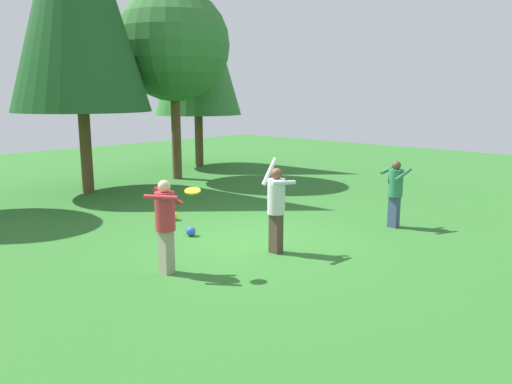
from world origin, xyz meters
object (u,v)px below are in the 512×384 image
at_px(ball_orange, 162,226).
at_px(tree_far_right, 197,36).
at_px(frisbee, 193,191).
at_px(ball_yellow, 174,216).
at_px(person_bystander, 395,188).
at_px(tree_right, 174,45).
at_px(ball_blue, 191,231).
at_px(person_thrower, 276,203).
at_px(person_catcher, 165,219).

distance_m(ball_orange, tree_far_right, 11.60).
relative_size(frisbee, tree_far_right, 0.04).
distance_m(ball_yellow, tree_far_right, 10.69).
distance_m(person_bystander, tree_right, 9.86).
bearing_deg(ball_orange, ball_blue, -71.91).
height_order(ball_blue, tree_far_right, tree_far_right).
distance_m(person_bystander, ball_blue, 4.75).
relative_size(person_thrower, tree_far_right, 0.21).
distance_m(person_bystander, ball_orange, 5.40).
relative_size(person_catcher, tree_right, 0.24).
bearing_deg(ball_blue, ball_yellow, 66.38).
bearing_deg(ball_blue, person_bystander, -37.45).
distance_m(ball_yellow, ball_blue, 1.51).
bearing_deg(person_bystander, person_thrower, -1.92).
bearing_deg(ball_blue, tree_far_right, 48.71).
height_order(person_bystander, ball_orange, person_bystander).
bearing_deg(ball_orange, tree_far_right, 45.01).
bearing_deg(ball_orange, person_bystander, -42.17).
height_order(ball_orange, ball_blue, ball_orange).
relative_size(ball_yellow, tree_right, 0.03).
relative_size(frisbee, ball_yellow, 1.82).
xyz_separation_m(ball_orange, tree_right, (4.71, 5.49, 4.58)).
xyz_separation_m(ball_yellow, tree_far_right, (6.48, 6.68, 5.26)).
distance_m(ball_orange, tree_right, 8.56).
bearing_deg(ball_yellow, ball_orange, -142.64).
height_order(ball_yellow, tree_right, tree_right).
xyz_separation_m(person_bystander, ball_orange, (-3.96, 3.59, -0.78)).
bearing_deg(tree_far_right, ball_orange, -134.99).
bearing_deg(tree_right, person_catcher, -128.89).
bearing_deg(person_thrower, person_catcher, -9.09).
relative_size(person_bystander, tree_far_right, 0.18).
distance_m(person_catcher, ball_orange, 2.80).
bearing_deg(person_bystander, tree_right, -83.97).
relative_size(person_bystander, ball_blue, 7.28).
distance_m(frisbee, ball_yellow, 4.08).
bearing_deg(person_catcher, ball_orange, 109.66).
bearing_deg(tree_right, person_thrower, -116.00).
height_order(frisbee, tree_far_right, tree_far_right).
height_order(frisbee, ball_blue, frisbee).
xyz_separation_m(person_bystander, ball_yellow, (-3.11, 4.23, -0.81)).
distance_m(tree_far_right, tree_right, 3.26).
bearing_deg(person_bystander, tree_far_right, -96.37).
xyz_separation_m(person_thrower, tree_far_right, (6.67, 10.17, 4.37)).
relative_size(ball_orange, ball_blue, 1.25).
distance_m(frisbee, ball_blue, 2.72).
bearing_deg(person_thrower, ball_orange, -69.83).
relative_size(person_catcher, person_bystander, 1.05).
bearing_deg(ball_blue, frisbee, -127.82).
bearing_deg(person_bystander, ball_yellow, -42.90).
bearing_deg(frisbee, person_thrower, -7.28).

